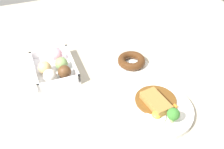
# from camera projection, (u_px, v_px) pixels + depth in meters

# --- Properties ---
(ground_plane) EXTENTS (1.60, 1.60, 0.00)m
(ground_plane) POSITION_uv_depth(u_px,v_px,m) (113.00, 90.00, 0.91)
(ground_plane) COLOR #B2A893
(curry_plate) EXTENTS (0.23, 0.23, 0.07)m
(curry_plate) POSITION_uv_depth(u_px,v_px,m) (157.00, 108.00, 0.83)
(curry_plate) COLOR white
(curry_plate) RESTS_ON ground_plane
(donut_box) EXTENTS (0.20, 0.15, 0.06)m
(donut_box) POSITION_uv_depth(u_px,v_px,m) (55.00, 68.00, 0.97)
(donut_box) COLOR white
(donut_box) RESTS_ON ground_plane
(chocolate_ring_donut) EXTENTS (0.14, 0.14, 0.03)m
(chocolate_ring_donut) POSITION_uv_depth(u_px,v_px,m) (131.00, 61.00, 1.01)
(chocolate_ring_donut) COLOR white
(chocolate_ring_donut) RESTS_ON ground_plane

